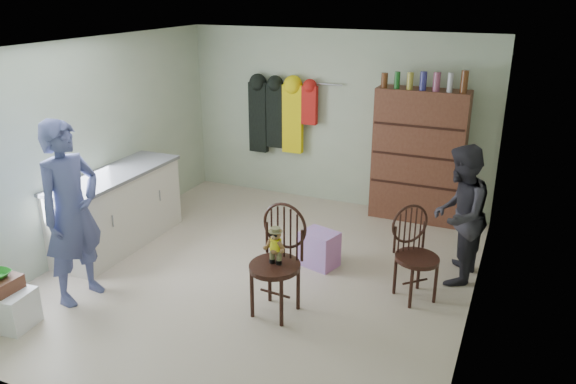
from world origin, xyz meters
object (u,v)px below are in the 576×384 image
at_px(chair_far, 414,250).
at_px(dresser, 418,155).
at_px(counter, 118,209).
at_px(chair_front, 278,254).

height_order(chair_far, dresser, dresser).
height_order(counter, chair_far, chair_far).
distance_m(counter, chair_far, 3.61).
xyz_separation_m(chair_front, dresser, (0.76, 2.91, 0.30)).
bearing_deg(chair_far, dresser, 56.13).
relative_size(chair_far, dresser, 0.47).
bearing_deg(dresser, chair_front, -104.56).
bearing_deg(chair_front, chair_far, 40.33).
bearing_deg(chair_far, counter, 138.46).
relative_size(chair_front, chair_far, 1.13).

